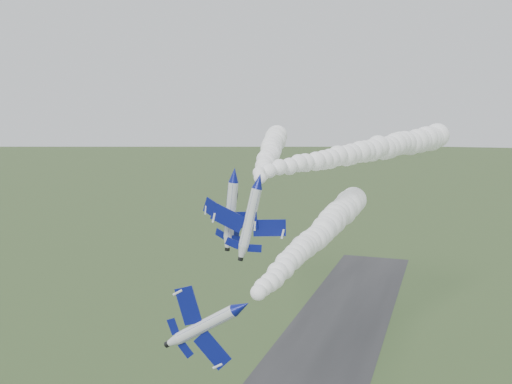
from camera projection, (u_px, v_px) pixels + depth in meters
The scene contains 6 objects.
jet_lead at pixel (241, 307), 58.07m from camera, with size 4.93×11.23×8.02m.
smoke_trail_jet_lead at pixel (319, 234), 87.08m from camera, with size 5.09×58.02×5.09m, color white, non-canonical shape.
jet_pair_left at pixel (234, 175), 77.23m from camera, with size 9.86×11.45×3.02m.
smoke_trail_jet_pair_left at pixel (369, 150), 106.45m from camera, with size 5.67×71.68×5.67m, color white, non-canonical shape.
jet_pair_right at pixel (259, 181), 75.03m from camera, with size 10.00×11.91×3.54m.
smoke_trail_jet_pair_right at pixel (271, 150), 114.14m from camera, with size 5.22×74.01×5.22m, color white, non-canonical shape.
Camera 1 is at (25.31, -53.00, 52.74)m, focal length 40.00 mm.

